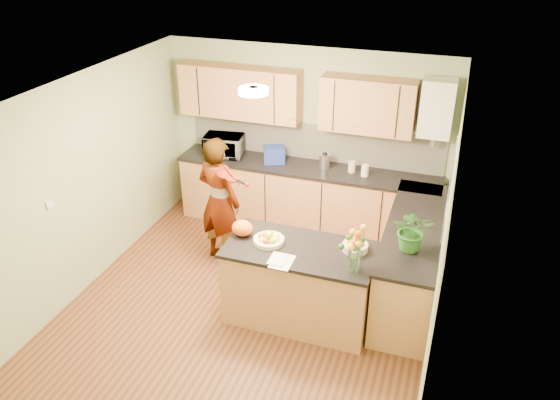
% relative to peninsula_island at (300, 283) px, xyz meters
% --- Properties ---
extents(floor, '(4.50, 4.50, 0.00)m').
position_rel_peninsula_island_xyz_m(floor, '(-0.60, -0.01, -0.46)').
color(floor, '#532A17').
rests_on(floor, ground).
extents(ceiling, '(4.00, 4.50, 0.02)m').
position_rel_peninsula_island_xyz_m(ceiling, '(-0.60, -0.01, 2.04)').
color(ceiling, silver).
rests_on(ceiling, wall_back).
extents(wall_back, '(4.00, 0.02, 2.50)m').
position_rel_peninsula_island_xyz_m(wall_back, '(-0.60, 2.24, 0.79)').
color(wall_back, '#96AC7B').
rests_on(wall_back, floor).
extents(wall_front, '(4.00, 0.02, 2.50)m').
position_rel_peninsula_island_xyz_m(wall_front, '(-0.60, -2.26, 0.79)').
color(wall_front, '#96AC7B').
rests_on(wall_front, floor).
extents(wall_left, '(0.02, 4.50, 2.50)m').
position_rel_peninsula_island_xyz_m(wall_left, '(-2.60, -0.01, 0.79)').
color(wall_left, '#96AC7B').
rests_on(wall_left, floor).
extents(wall_right, '(0.02, 4.50, 2.50)m').
position_rel_peninsula_island_xyz_m(wall_right, '(1.40, -0.01, 0.79)').
color(wall_right, '#96AC7B').
rests_on(wall_right, floor).
extents(back_counter, '(3.64, 0.62, 0.94)m').
position_rel_peninsula_island_xyz_m(back_counter, '(-0.50, 1.93, 0.02)').
color(back_counter, '#A36C41').
rests_on(back_counter, floor).
extents(right_counter, '(0.62, 2.24, 0.94)m').
position_rel_peninsula_island_xyz_m(right_counter, '(1.10, 0.84, 0.02)').
color(right_counter, '#A36C41').
rests_on(right_counter, floor).
extents(splashback, '(3.60, 0.02, 0.52)m').
position_rel_peninsula_island_xyz_m(splashback, '(-0.50, 2.22, 0.74)').
color(splashback, beige).
rests_on(splashback, back_counter).
extents(upper_cabinets, '(3.20, 0.34, 0.70)m').
position_rel_peninsula_island_xyz_m(upper_cabinets, '(-0.78, 2.07, 1.39)').
color(upper_cabinets, '#A36C41').
rests_on(upper_cabinets, wall_back).
extents(boiler, '(0.40, 0.30, 0.86)m').
position_rel_peninsula_island_xyz_m(boiler, '(1.10, 2.08, 1.44)').
color(boiler, white).
rests_on(boiler, wall_back).
extents(window_right, '(0.01, 1.30, 1.05)m').
position_rel_peninsula_island_xyz_m(window_right, '(1.39, 0.59, 1.09)').
color(window_right, white).
rests_on(window_right, wall_right).
extents(light_switch, '(0.02, 0.09, 0.09)m').
position_rel_peninsula_island_xyz_m(light_switch, '(-2.59, -0.61, 0.84)').
color(light_switch, white).
rests_on(light_switch, wall_left).
extents(ceiling_lamp, '(0.30, 0.30, 0.07)m').
position_rel_peninsula_island_xyz_m(ceiling_lamp, '(-0.60, 0.29, 2.01)').
color(ceiling_lamp, '#FFEABF').
rests_on(ceiling_lamp, ceiling).
extents(peninsula_island, '(1.59, 0.81, 0.91)m').
position_rel_peninsula_island_xyz_m(peninsula_island, '(0.00, 0.00, 0.00)').
color(peninsula_island, '#A36C41').
rests_on(peninsula_island, floor).
extents(fruit_dish, '(0.33, 0.33, 0.12)m').
position_rel_peninsula_island_xyz_m(fruit_dish, '(-0.35, -0.00, 0.50)').
color(fruit_dish, beige).
rests_on(fruit_dish, peninsula_island).
extents(orange_bowl, '(0.27, 0.27, 0.16)m').
position_rel_peninsula_island_xyz_m(orange_bowl, '(0.55, 0.15, 0.52)').
color(orange_bowl, beige).
rests_on(orange_bowl, peninsula_island).
extents(flower_vase, '(0.28, 0.28, 0.52)m').
position_rel_peninsula_island_xyz_m(flower_vase, '(0.60, -0.18, 0.80)').
color(flower_vase, silver).
rests_on(flower_vase, peninsula_island).
extents(orange_bag, '(0.27, 0.24, 0.18)m').
position_rel_peninsula_island_xyz_m(orange_bag, '(-0.67, 0.05, 0.54)').
color(orange_bag, orange).
rests_on(orange_bag, peninsula_island).
extents(papers, '(0.21, 0.29, 0.01)m').
position_rel_peninsula_island_xyz_m(papers, '(-0.10, -0.30, 0.46)').
color(papers, white).
rests_on(papers, peninsula_island).
extents(violinist, '(0.70, 0.56, 1.68)m').
position_rel_peninsula_island_xyz_m(violinist, '(-1.30, 0.80, 0.38)').
color(violinist, tan).
rests_on(violinist, floor).
extents(violin, '(0.69, 0.60, 0.17)m').
position_rel_peninsula_island_xyz_m(violin, '(-1.10, 0.58, 0.89)').
color(violin, '#521205').
rests_on(violin, violinist).
extents(microwave, '(0.59, 0.44, 0.30)m').
position_rel_peninsula_island_xyz_m(microwave, '(-1.73, 1.94, 0.63)').
color(microwave, white).
rests_on(microwave, back_counter).
extents(blue_box, '(0.34, 0.30, 0.23)m').
position_rel_peninsula_island_xyz_m(blue_box, '(-0.97, 1.93, 0.60)').
color(blue_box, navy).
rests_on(blue_box, back_counter).
extents(kettle, '(0.15, 0.15, 0.27)m').
position_rel_peninsula_island_xyz_m(kettle, '(-0.26, 1.97, 0.60)').
color(kettle, silver).
rests_on(kettle, back_counter).
extents(jar_cream, '(0.12, 0.12, 0.15)m').
position_rel_peninsula_island_xyz_m(jar_cream, '(0.12, 1.97, 0.56)').
color(jar_cream, beige).
rests_on(jar_cream, back_counter).
extents(jar_white, '(0.11, 0.11, 0.15)m').
position_rel_peninsula_island_xyz_m(jar_white, '(0.31, 1.90, 0.56)').
color(jar_white, white).
rests_on(jar_white, back_counter).
extents(potted_plant, '(0.44, 0.39, 0.46)m').
position_rel_peninsula_island_xyz_m(potted_plant, '(1.10, 0.30, 0.71)').
color(potted_plant, '#2B6923').
rests_on(potted_plant, right_counter).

